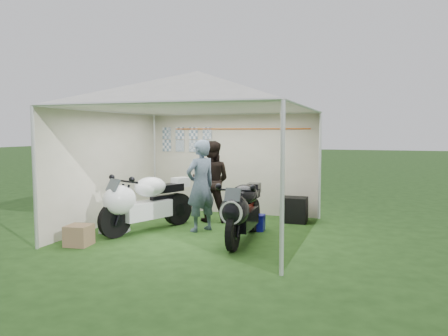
% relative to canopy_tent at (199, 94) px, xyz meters
% --- Properties ---
extents(ground, '(80.00, 80.00, 0.00)m').
position_rel_canopy_tent_xyz_m(ground, '(0.00, -0.03, -2.58)').
color(ground, '#204215').
rests_on(ground, ground).
extents(canopy_tent, '(5.66, 5.66, 3.00)m').
position_rel_canopy_tent_xyz_m(canopy_tent, '(0.00, 0.00, 0.00)').
color(canopy_tent, silver).
rests_on(canopy_tent, ground).
extents(motorcycle_white, '(1.08, 2.04, 1.06)m').
position_rel_canopy_tent_xyz_m(motorcycle_white, '(-0.97, -0.41, -1.98)').
color(motorcycle_white, black).
rests_on(motorcycle_white, ground).
extents(motorcycle_black, '(0.52, 2.05, 1.01)m').
position_rel_canopy_tent_xyz_m(motorcycle_black, '(1.01, -0.52, -2.01)').
color(motorcycle_black, black).
rests_on(motorcycle_black, ground).
extents(paddock_stand, '(0.42, 0.28, 0.31)m').
position_rel_canopy_tent_xyz_m(paddock_stand, '(0.96, 0.41, -2.42)').
color(paddock_stand, '#1A1AD5').
rests_on(paddock_stand, ground).
extents(person_dark_jacket, '(0.91, 0.76, 1.70)m').
position_rel_canopy_tent_xyz_m(person_dark_jacket, '(-0.12, 0.94, -1.73)').
color(person_dark_jacket, black).
rests_on(person_dark_jacket, ground).
extents(person_blue_jacket, '(0.68, 0.76, 1.74)m').
position_rel_canopy_tent_xyz_m(person_blue_jacket, '(0.02, 0.02, -1.71)').
color(person_blue_jacket, slate).
rests_on(person_blue_jacket, ground).
extents(equipment_box, '(0.53, 0.43, 0.53)m').
position_rel_canopy_tent_xyz_m(equipment_box, '(1.56, 1.40, -2.31)').
color(equipment_box, black).
rests_on(equipment_box, ground).
extents(crate_0, '(0.51, 0.42, 0.31)m').
position_rel_canopy_tent_xyz_m(crate_0, '(-1.46, -0.64, -2.42)').
color(crate_0, silver).
rests_on(crate_0, ground).
extents(crate_1, '(0.43, 0.43, 0.34)m').
position_rel_canopy_tent_xyz_m(crate_1, '(-1.49, -1.64, -2.40)').
color(crate_1, '#826446').
rests_on(crate_1, ground).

